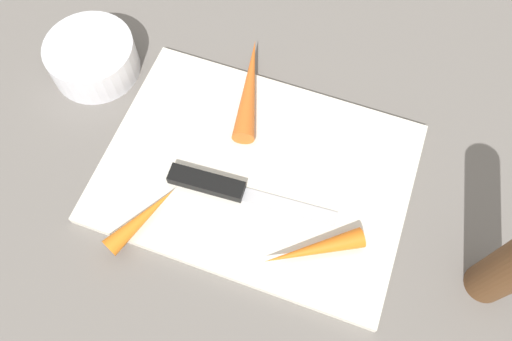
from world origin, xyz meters
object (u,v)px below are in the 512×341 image
at_px(knife, 217,186).
at_px(carrot_medium, 314,249).
at_px(cutting_board, 256,173).
at_px(small_bowl, 93,58).
at_px(carrot_longest, 249,87).
at_px(carrot_shortest, 142,219).

distance_m(knife, carrot_medium, 0.13).
xyz_separation_m(cutting_board, small_bowl, (0.25, -0.08, 0.02)).
height_order(cutting_board, carrot_longest, carrot_longest).
relative_size(carrot_medium, small_bowl, 0.97).
relative_size(carrot_medium, carrot_shortest, 1.16).
distance_m(carrot_longest, small_bowl, 0.21).
height_order(carrot_longest, carrot_medium, carrot_longest).
xyz_separation_m(knife, carrot_shortest, (0.06, 0.07, 0.01)).
relative_size(knife, carrot_shortest, 2.10).
relative_size(carrot_shortest, small_bowl, 0.84).
distance_m(knife, carrot_shortest, 0.09).
height_order(carrot_shortest, small_bowl, small_bowl).
relative_size(cutting_board, carrot_shortest, 3.76).
bearing_deg(carrot_shortest, small_bowl, 64.63).
bearing_deg(carrot_longest, carrot_medium, -155.69).
xyz_separation_m(carrot_longest, carrot_medium, (-0.14, 0.17, -0.00)).
height_order(cutting_board, carrot_medium, carrot_medium).
height_order(carrot_medium, small_bowl, small_bowl).
bearing_deg(carrot_longest, small_bowl, 82.56).
distance_m(knife, carrot_longest, 0.14).
relative_size(carrot_longest, small_bowl, 1.29).
bearing_deg(knife, cutting_board, 43.03).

